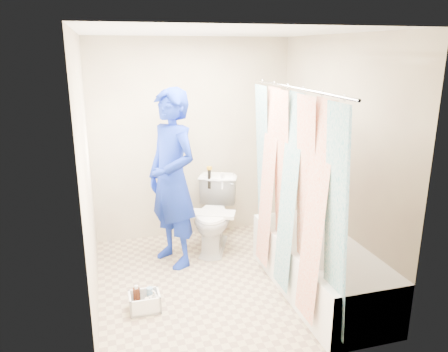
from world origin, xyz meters
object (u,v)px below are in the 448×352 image
object	(u,v)px
bathtub	(319,266)
toilet	(214,215)
plumber	(172,179)
cleaning_caddy	(146,302)

from	to	relation	value
bathtub	toilet	xyz separation A→B (m)	(-0.72, 1.20, 0.14)
toilet	plumber	distance (m)	0.77
toilet	plumber	xyz separation A→B (m)	(-0.51, -0.20, 0.54)
bathtub	toilet	world-z (taller)	toilet
bathtub	toilet	bearing A→B (deg)	121.03
plumber	bathtub	bearing A→B (deg)	25.14
bathtub	plumber	distance (m)	1.72
cleaning_caddy	toilet	bearing A→B (deg)	49.32
toilet	cleaning_caddy	size ratio (longest dim) A/B	3.00
plumber	cleaning_caddy	distance (m)	1.29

